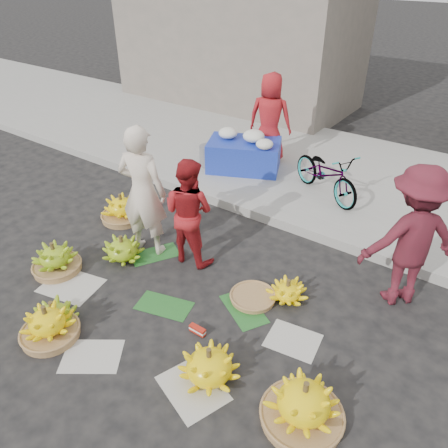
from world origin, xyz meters
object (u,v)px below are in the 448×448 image
Objects in this scene: banana_bunch_0 at (55,259)px; flower_table at (244,153)px; bicycle at (326,173)px; banana_bunch_4 at (303,404)px; vendor_cream at (143,192)px.

flower_table is (0.41, 3.85, 0.25)m from banana_bunch_0.
bicycle reaches higher than flower_table.
banana_bunch_0 is at bearing 178.45° from banana_bunch_4.
bicycle is at bearing -133.34° from vendor_cream.
banana_bunch_4 is 5.08m from flower_table.
banana_bunch_0 is 4.29m from bicycle.
flower_table is at bearing -100.84° from vendor_cream.
banana_bunch_0 is at bearing 178.90° from bicycle.
vendor_cream is 2.85m from flower_table.
banana_bunch_4 is 0.55× the size of bicycle.
vendor_cream is (-2.96, 1.15, 0.69)m from banana_bunch_4.
banana_bunch_0 is 3.60m from banana_bunch_4.
vendor_cream is at bearing -109.53° from flower_table.
flower_table is (-0.23, 2.80, -0.48)m from vendor_cream.
banana_bunch_4 is at bearing -130.40° from bicycle.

